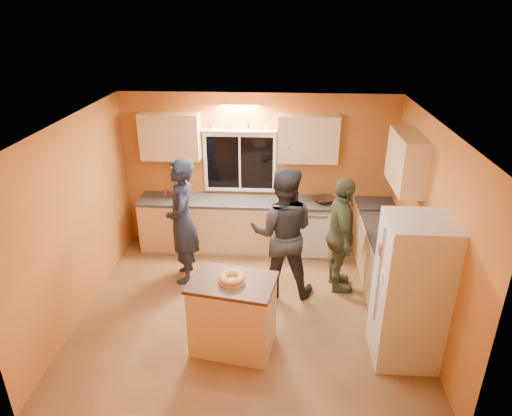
# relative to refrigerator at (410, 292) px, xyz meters

# --- Properties ---
(ground) EXTENTS (4.50, 4.50, 0.00)m
(ground) POSITION_rel_refrigerator_xyz_m (-1.89, 0.80, -0.90)
(ground) COLOR brown
(ground) RESTS_ON ground
(room_shell) EXTENTS (4.54, 4.04, 2.61)m
(room_shell) POSITION_rel_refrigerator_xyz_m (-1.77, 1.21, 0.72)
(room_shell) COLOR orange
(room_shell) RESTS_ON ground
(back_counter) EXTENTS (4.23, 0.62, 0.90)m
(back_counter) POSITION_rel_refrigerator_xyz_m (-1.88, 2.50, -0.45)
(back_counter) COLOR tan
(back_counter) RESTS_ON ground
(right_counter) EXTENTS (0.62, 1.84, 0.90)m
(right_counter) POSITION_rel_refrigerator_xyz_m (0.06, 1.30, -0.45)
(right_counter) COLOR tan
(right_counter) RESTS_ON ground
(refrigerator) EXTENTS (0.72, 0.70, 1.80)m
(refrigerator) POSITION_rel_refrigerator_xyz_m (0.00, 0.00, 0.00)
(refrigerator) COLOR silver
(refrigerator) RESTS_ON ground
(island) EXTENTS (1.08, 0.83, 0.95)m
(island) POSITION_rel_refrigerator_xyz_m (-2.03, 0.02, -0.42)
(island) COLOR tan
(island) RESTS_ON ground
(bundt_pastry) EXTENTS (0.31, 0.31, 0.09)m
(bundt_pastry) POSITION_rel_refrigerator_xyz_m (-2.03, 0.02, 0.09)
(bundt_pastry) COLOR tan
(bundt_pastry) RESTS_ON island
(person_left) EXTENTS (0.57, 0.77, 1.91)m
(person_left) POSITION_rel_refrigerator_xyz_m (-2.93, 1.52, 0.06)
(person_left) COLOR black
(person_left) RESTS_ON ground
(person_center) EXTENTS (0.96, 0.76, 1.91)m
(person_center) POSITION_rel_refrigerator_xyz_m (-1.46, 1.26, 0.06)
(person_center) COLOR black
(person_center) RESTS_ON ground
(person_right) EXTENTS (0.50, 1.05, 1.74)m
(person_right) POSITION_rel_refrigerator_xyz_m (-0.63, 1.38, -0.03)
(person_right) COLOR #363E27
(person_right) RESTS_ON ground
(mixing_bowl) EXTENTS (0.44, 0.44, 0.08)m
(mixing_bowl) POSITION_rel_refrigerator_xyz_m (-0.79, 2.50, 0.04)
(mixing_bowl) COLOR #321D10
(mixing_bowl) RESTS_ON back_counter
(utensil_crock) EXTENTS (0.14, 0.14, 0.17)m
(utensil_crock) POSITION_rel_refrigerator_xyz_m (-3.23, 2.54, 0.09)
(utensil_crock) COLOR #F0DFC9
(utensil_crock) RESTS_ON back_counter
(potted_plant) EXTENTS (0.26, 0.23, 0.28)m
(potted_plant) POSITION_rel_refrigerator_xyz_m (0.08, 1.30, 0.14)
(potted_plant) COLOR gray
(potted_plant) RESTS_ON right_counter
(red_box) EXTENTS (0.18, 0.15, 0.07)m
(red_box) POSITION_rel_refrigerator_xyz_m (0.13, 1.14, 0.04)
(red_box) COLOR #AC301A
(red_box) RESTS_ON right_counter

